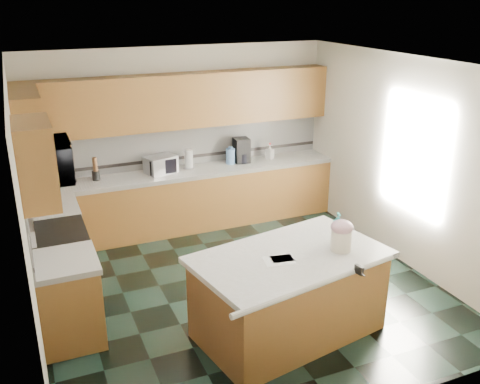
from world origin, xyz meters
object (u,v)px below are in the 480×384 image
treat_jar (341,240)px  knife_block (62,177)px  toaster_oven (161,164)px  island_base (289,297)px  coffee_maker (242,150)px  island_top (290,257)px  soap_bottle_island (337,228)px

treat_jar → knife_block: knife_block is taller
knife_block → toaster_oven: size_ratio=0.51×
knife_block → toaster_oven: bearing=-23.5°
treat_jar → knife_block: (-2.44, 3.18, -0.00)m
island_base → treat_jar: bearing=-22.0°
treat_jar → coffee_maker: (0.25, 3.21, 0.08)m
coffee_maker → knife_block: bearing=-174.5°
island_top → knife_block: (-1.91, 3.07, 0.14)m
knife_block → treat_jar: bearing=-76.1°
treat_jar → toaster_oven: 3.34m
toaster_oven → soap_bottle_island: bearing=-87.7°
island_base → soap_bottle_island: 0.89m
knife_block → island_base: bearing=-81.7°
toaster_oven → knife_block: bearing=162.0°
soap_bottle_island → knife_block: size_ratio=1.50×
island_base → island_top: bearing=0.0°
island_top → treat_jar: 0.56m
treat_jar → toaster_oven: bearing=94.7°
island_top → soap_bottle_island: bearing=-3.7°
treat_jar → coffee_maker: coffee_maker is taller
island_base → toaster_oven: toaster_oven is taller
island_base → coffee_maker: size_ratio=4.84×
island_base → toaster_oven: 3.18m
treat_jar → coffee_maker: 3.22m
knife_block → toaster_oven: toaster_oven is taller
soap_bottle_island → knife_block: (-2.50, 3.00, -0.05)m
island_top → coffee_maker: 3.21m
island_top → knife_block: size_ratio=8.85×
coffee_maker → island_top: bearing=-99.3°
island_top → soap_bottle_island: 0.63m
soap_bottle_island → coffee_maker: bearing=101.0°
island_top → coffee_maker: bearing=65.1°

